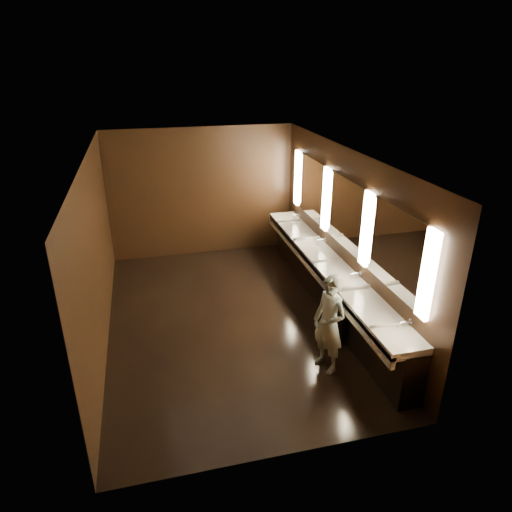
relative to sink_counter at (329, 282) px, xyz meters
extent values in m
plane|color=black|center=(-1.79, 0.00, -0.50)|extent=(6.00, 6.00, 0.00)
cube|color=#2D2D2B|center=(-1.79, 0.00, 2.30)|extent=(4.00, 6.00, 0.02)
cube|color=black|center=(-1.79, 3.00, 0.90)|extent=(4.00, 0.02, 2.80)
cube|color=black|center=(-1.79, -3.00, 0.90)|extent=(4.00, 0.02, 2.80)
cube|color=black|center=(-3.79, 0.00, 0.90)|extent=(0.02, 6.00, 2.80)
cube|color=black|center=(0.21, 0.00, 0.90)|extent=(0.02, 6.00, 2.80)
cube|color=black|center=(0.03, 0.00, -0.09)|extent=(0.36, 5.40, 0.81)
cube|color=silver|center=(-0.07, 0.00, 0.35)|extent=(0.55, 5.40, 0.12)
cube|color=silver|center=(-0.31, 0.00, 0.27)|extent=(0.06, 5.40, 0.18)
cylinder|color=silver|center=(0.12, -2.20, 0.49)|extent=(0.18, 0.04, 0.04)
cylinder|color=silver|center=(0.12, -0.73, 0.49)|extent=(0.18, 0.04, 0.04)
cylinder|color=silver|center=(0.12, 0.73, 0.49)|extent=(0.18, 0.04, 0.04)
cylinder|color=silver|center=(0.12, 2.20, 0.49)|extent=(0.18, 0.04, 0.04)
cube|color=#FDE6BA|center=(0.18, -2.40, 1.25)|extent=(0.06, 0.22, 1.15)
cube|color=white|center=(0.19, -1.60, 1.25)|extent=(0.03, 1.32, 1.15)
cube|color=#FDE6BA|center=(0.18, -0.80, 1.25)|extent=(0.06, 0.23, 1.15)
cube|color=white|center=(0.19, 0.00, 1.25)|extent=(0.03, 1.32, 1.15)
cube|color=#FDE6BA|center=(0.18, 0.80, 1.25)|extent=(0.06, 0.23, 1.15)
cube|color=white|center=(0.19, 1.60, 1.25)|extent=(0.03, 1.32, 1.15)
cube|color=#FDE6BA|center=(0.18, 2.40, 1.25)|extent=(0.06, 0.22, 1.15)
imported|color=#8EC5D4|center=(-0.69, -1.63, 0.24)|extent=(0.53, 0.63, 1.47)
cylinder|color=black|center=(-0.22, -1.02, -0.23)|extent=(0.37, 0.37, 0.52)
camera|label=1|loc=(-2.99, -6.62, 3.66)|focal=32.00mm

